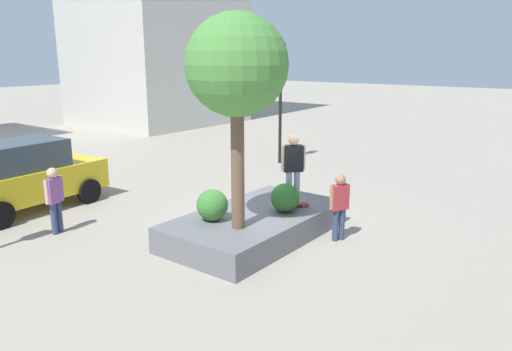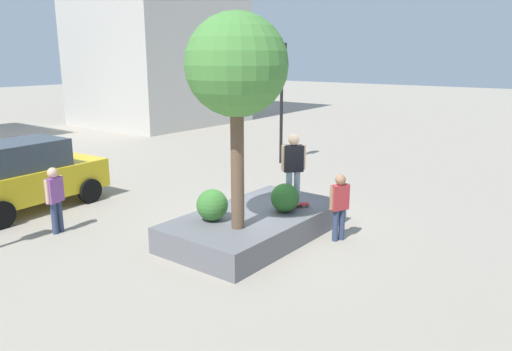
{
  "view_description": "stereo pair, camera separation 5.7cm",
  "coord_description": "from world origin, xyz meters",
  "views": [
    {
      "loc": [
        -9.19,
        -6.74,
        4.18
      ],
      "look_at": [
        -0.49,
        -0.13,
        1.49
      ],
      "focal_mm": 34.43,
      "sensor_mm": 36.0,
      "label": 1
    },
    {
      "loc": [
        -9.16,
        -6.78,
        4.18
      ],
      "look_at": [
        -0.49,
        -0.13,
        1.49
      ],
      "focal_mm": 34.43,
      "sensor_mm": 36.0,
      "label": 2
    }
  ],
  "objects": [
    {
      "name": "traffic_light_corner",
      "position": [
        6.54,
        4.03,
        3.14
      ],
      "size": [
        0.36,
        0.37,
        4.62
      ],
      "color": "black",
      "rests_on": "ground"
    },
    {
      "name": "boxwood_shrub",
      "position": [
        -1.49,
        0.33,
        0.94
      ],
      "size": [
        0.71,
        0.71,
        0.71
      ],
      "primitive_type": "sphere",
      "color": "#3D7A33",
      "rests_on": "planter_ledge"
    },
    {
      "name": "taxi_cab",
      "position": [
        -2.69,
        6.15,
        0.98
      ],
      "size": [
        4.27,
        2.18,
        1.93
      ],
      "color": "gold",
      "rests_on": "ground"
    },
    {
      "name": "plaza_tree",
      "position": [
        -1.52,
        -0.43,
        3.94
      ],
      "size": [
        2.07,
        2.07,
        4.44
      ],
      "color": "brown",
      "rests_on": "planter_ledge"
    },
    {
      "name": "planter_ledge",
      "position": [
        -0.49,
        -0.13,
        0.29
      ],
      "size": [
        4.45,
        2.42,
        0.59
      ],
      "primitive_type": "cube",
      "color": "slate",
      "rests_on": "ground"
    },
    {
      "name": "ground_plane",
      "position": [
        0.0,
        0.0,
        0.0
      ],
      "size": [
        120.0,
        120.0,
        0.0
      ],
      "primitive_type": "plane",
      "color": "#9E9384"
    },
    {
      "name": "hedge_clump",
      "position": [
        -0.0,
        -0.61,
        0.92
      ],
      "size": [
        0.68,
        0.68,
        0.68
      ],
      "primitive_type": "sphere",
      "color": "#2D6628",
      "rests_on": "planter_ledge"
    },
    {
      "name": "skateboard",
      "position": [
        0.42,
        -0.55,
        0.64
      ],
      "size": [
        0.72,
        0.71,
        0.07
      ],
      "color": "#A51E1E",
      "rests_on": "planter_ledge"
    },
    {
      "name": "skateboarder",
      "position": [
        0.42,
        -0.55,
        1.65
      ],
      "size": [
        0.46,
        0.46,
        1.72
      ],
      "color": "#8C9EB7",
      "rests_on": "skateboard"
    },
    {
      "name": "bystander_watching",
      "position": [
        0.48,
        -1.78,
        0.9
      ],
      "size": [
        0.49,
        0.35,
        1.57
      ],
      "color": "navy",
      "rests_on": "ground"
    },
    {
      "name": "passerby_with_bag",
      "position": [
        -3.19,
        3.83,
        0.93
      ],
      "size": [
        0.53,
        0.3,
        1.61
      ],
      "color": "navy",
      "rests_on": "ground"
    }
  ]
}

